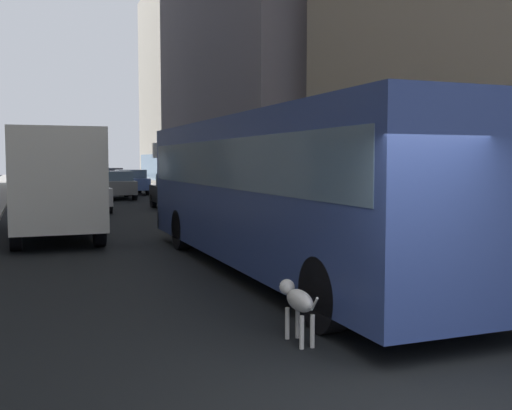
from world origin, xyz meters
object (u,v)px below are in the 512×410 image
(car_blue_hatchback, at_px, (130,182))
(car_black_suv, at_px, (178,192))
(car_yellow_taxi, at_px, (211,199))
(car_silver_sedan, at_px, (84,192))
(car_grey_wagon, at_px, (115,185))
(dalmatian_dog, at_px, (297,301))
(pedestrian_with_handbag, at_px, (400,205))
(car_red_coupe, at_px, (111,178))
(box_truck, at_px, (53,180))
(transit_bus, at_px, (279,183))

(car_blue_hatchback, bearing_deg, car_black_suv, -90.00)
(car_yellow_taxi, bearing_deg, car_blue_hatchback, 90.00)
(car_silver_sedan, xyz_separation_m, car_yellow_taxi, (4.00, -6.16, -0.01))
(car_grey_wagon, distance_m, dalmatian_dog, 28.47)
(car_blue_hatchback, relative_size, pedestrian_with_handbag, 2.37)
(car_blue_hatchback, xyz_separation_m, car_red_coupe, (0.00, 9.84, -0.00))
(car_black_suv, bearing_deg, car_blue_hatchback, 90.00)
(dalmatian_dog, bearing_deg, car_black_suv, 80.70)
(car_yellow_taxi, bearing_deg, box_truck, -154.70)
(car_silver_sedan, bearing_deg, dalmatian_dog, -87.87)
(transit_bus, distance_m, car_yellow_taxi, 10.27)
(car_yellow_taxi, bearing_deg, car_red_coupe, 90.00)
(pedestrian_with_handbag, bearing_deg, dalmatian_dog, -131.81)
(car_yellow_taxi, bearing_deg, transit_bus, -99.00)
(transit_bus, bearing_deg, car_red_coupe, 87.62)
(car_silver_sedan, xyz_separation_m, pedestrian_with_handbag, (7.27, -13.39, 0.19))
(car_silver_sedan, distance_m, car_red_coupe, 22.55)
(dalmatian_dog, height_order, pedestrian_with_handbag, pedestrian_with_handbag)
(box_truck, bearing_deg, car_grey_wagon, 76.43)
(transit_bus, relative_size, car_grey_wagon, 2.83)
(box_truck, xyz_separation_m, pedestrian_with_handbag, (8.87, -4.58, -0.65))
(transit_bus, relative_size, car_black_suv, 2.91)
(transit_bus, distance_m, car_grey_wagon, 24.04)
(car_grey_wagon, xyz_separation_m, car_yellow_taxi, (1.60, -13.93, -0.00))
(car_red_coupe, relative_size, car_yellow_taxi, 1.04)
(car_silver_sedan, xyz_separation_m, car_black_suv, (4.00, -0.93, -0.00))
(dalmatian_dog, bearing_deg, car_blue_hatchback, 84.41)
(car_silver_sedan, distance_m, box_truck, 8.99)
(box_truck, relative_size, pedestrian_with_handbag, 4.44)
(car_grey_wagon, height_order, car_black_suv, same)
(car_red_coupe, bearing_deg, car_yellow_taxi, -90.00)
(car_red_coupe, height_order, car_black_suv, same)
(transit_bus, relative_size, box_truck, 1.54)
(car_blue_hatchback, bearing_deg, transit_bus, -93.20)
(car_silver_sedan, bearing_deg, pedestrian_with_handbag, -61.52)
(dalmatian_dog, distance_m, pedestrian_with_handbag, 9.76)
(transit_bus, relative_size, car_red_coupe, 2.80)
(transit_bus, xyz_separation_m, car_grey_wagon, (0.00, 24.02, -0.95))
(transit_bus, height_order, car_silver_sedan, transit_bus)
(car_blue_hatchback, xyz_separation_m, dalmatian_dog, (-3.23, -33.00, -0.31))
(car_blue_hatchback, relative_size, car_black_suv, 1.01)
(car_blue_hatchback, height_order, car_yellow_taxi, same)
(car_grey_wagon, xyz_separation_m, car_silver_sedan, (-2.40, -7.76, 0.00))
(dalmatian_dog, xyz_separation_m, pedestrian_with_handbag, (6.50, 7.26, 0.50))
(transit_bus, xyz_separation_m, car_silver_sedan, (-2.40, 16.26, -0.95))
(car_yellow_taxi, bearing_deg, pedestrian_with_handbag, -65.70)
(car_blue_hatchback, xyz_separation_m, box_truck, (-5.60, -21.16, 0.84))
(car_red_coupe, distance_m, car_black_suv, 23.12)
(transit_bus, height_order, car_blue_hatchback, transit_bus)
(dalmatian_dog, bearing_deg, car_yellow_taxi, 77.44)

